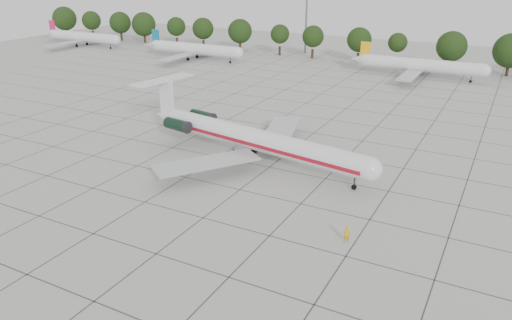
{
  "coord_description": "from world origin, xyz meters",
  "views": [
    {
      "loc": [
        27.27,
        -47.25,
        25.85
      ],
      "look_at": [
        1.28,
        1.77,
        3.5
      ],
      "focal_mm": 35.0,
      "sensor_mm": 36.0,
      "label": 1
    }
  ],
  "objects_px": {
    "ground_crew": "(347,234)",
    "floodlight_mast": "(307,3)",
    "main_airliner": "(247,137)",
    "bg_airliner_a": "(83,37)",
    "bg_airliner_c": "(420,65)",
    "bg_airliner_b": "(195,49)"
  },
  "relations": [
    {
      "from": "main_airliner",
      "to": "bg_airliner_a",
      "type": "height_order",
      "value": "main_airliner"
    },
    {
      "from": "bg_airliner_c",
      "to": "bg_airliner_b",
      "type": "bearing_deg",
      "value": -174.44
    },
    {
      "from": "main_airliner",
      "to": "bg_airliner_a",
      "type": "relative_size",
      "value": 1.35
    },
    {
      "from": "bg_airliner_b",
      "to": "bg_airliner_c",
      "type": "distance_m",
      "value": 59.82
    },
    {
      "from": "main_airliner",
      "to": "floodlight_mast",
      "type": "relative_size",
      "value": 1.5
    },
    {
      "from": "bg_airliner_b",
      "to": "main_airliner",
      "type": "bearing_deg",
      "value": -50.07
    },
    {
      "from": "main_airliner",
      "to": "ground_crew",
      "type": "relative_size",
      "value": 21.31
    },
    {
      "from": "bg_airliner_c",
      "to": "floodlight_mast",
      "type": "distance_m",
      "value": 42.73
    },
    {
      "from": "ground_crew",
      "to": "floodlight_mast",
      "type": "height_order",
      "value": "floodlight_mast"
    },
    {
      "from": "main_airliner",
      "to": "bg_airliner_a",
      "type": "xyz_separation_m",
      "value": [
        -93.3,
        60.54,
        -0.27
      ]
    },
    {
      "from": "ground_crew",
      "to": "bg_airliner_c",
      "type": "distance_m",
      "value": 79.36
    },
    {
      "from": "ground_crew",
      "to": "floodlight_mast",
      "type": "relative_size",
      "value": 0.07
    },
    {
      "from": "bg_airliner_c",
      "to": "ground_crew",
      "type": "bearing_deg",
      "value": -83.88
    },
    {
      "from": "bg_airliner_a",
      "to": "bg_airliner_c",
      "type": "height_order",
      "value": "same"
    },
    {
      "from": "ground_crew",
      "to": "bg_airliner_c",
      "type": "height_order",
      "value": "bg_airliner_c"
    },
    {
      "from": "main_airliner",
      "to": "bg_airliner_b",
      "type": "xyz_separation_m",
      "value": [
        -48.68,
        58.15,
        -0.27
      ]
    },
    {
      "from": "ground_crew",
      "to": "bg_airliner_a",
      "type": "height_order",
      "value": "bg_airliner_a"
    },
    {
      "from": "ground_crew",
      "to": "bg_airliner_b",
      "type": "xyz_separation_m",
      "value": [
        -68.0,
        73.09,
        2.02
      ]
    },
    {
      "from": "ground_crew",
      "to": "bg_airliner_b",
      "type": "height_order",
      "value": "bg_airliner_b"
    },
    {
      "from": "main_airliner",
      "to": "bg_airliner_a",
      "type": "bearing_deg",
      "value": 156.99
    },
    {
      "from": "ground_crew",
      "to": "bg_airliner_a",
      "type": "xyz_separation_m",
      "value": [
        -112.62,
        75.47,
        2.02
      ]
    },
    {
      "from": "ground_crew",
      "to": "main_airliner",
      "type": "bearing_deg",
      "value": -77.58
    }
  ]
}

